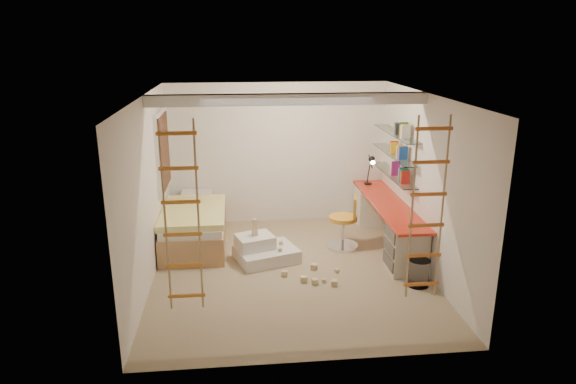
{
  "coord_description": "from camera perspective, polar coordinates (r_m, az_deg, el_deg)",
  "views": [
    {
      "loc": [
        -0.75,
        -6.98,
        3.36
      ],
      "look_at": [
        0.0,
        0.3,
        1.15
      ],
      "focal_mm": 32.0,
      "sensor_mm": 36.0,
      "label": 1
    }
  ],
  "objects": [
    {
      "name": "swivel_chair",
      "position": [
        8.52,
        6.27,
        -4.11
      ],
      "size": [
        0.65,
        0.65,
        0.9
      ],
      "color": "gold",
      "rests_on": "floor"
    },
    {
      "name": "ceiling_beam",
      "position": [
        7.36,
        0.0,
        10.26
      ],
      "size": [
        4.0,
        0.18,
        0.16
      ],
      "primitive_type": "cube",
      "color": "white",
      "rests_on": "ceiling"
    },
    {
      "name": "rope_ladder_left",
      "position": [
        5.58,
        -11.72,
        -2.89
      ],
      "size": [
        0.41,
        0.04,
        2.13
      ],
      "primitive_type": null,
      "color": "orange",
      "rests_on": "ceiling"
    },
    {
      "name": "window_frame",
      "position": [
        8.75,
        -13.81,
        4.39
      ],
      "size": [
        0.06,
        1.15,
        1.35
      ],
      "primitive_type": "cube",
      "color": "white",
      "rests_on": "wall_left"
    },
    {
      "name": "shelves",
      "position": [
        8.72,
        11.77,
        4.14
      ],
      "size": [
        0.25,
        1.8,
        0.71
      ],
      "color": "white",
      "rests_on": "wall_right"
    },
    {
      "name": "rope_ladder_right",
      "position": [
        5.93,
        15.2,
        -1.94
      ],
      "size": [
        0.41,
        0.04,
        2.13
      ],
      "primitive_type": null,
      "color": "orange",
      "rests_on": "ceiling"
    },
    {
      "name": "task_lamp",
      "position": [
        9.39,
        9.23,
        2.9
      ],
      "size": [
        0.14,
        0.36,
        0.57
      ],
      "color": "black",
      "rests_on": "desk"
    },
    {
      "name": "waste_bin",
      "position": [
        7.51,
        14.32,
        -8.69
      ],
      "size": [
        0.31,
        0.31,
        0.39
      ],
      "primitive_type": "cylinder",
      "color": "white",
      "rests_on": "floor"
    },
    {
      "name": "toy_blocks",
      "position": [
        7.7,
        0.58,
        -7.46
      ],
      "size": [
        1.32,
        1.15,
        0.67
      ],
      "color": "#CCB284",
      "rests_on": "floor"
    },
    {
      "name": "window_blind",
      "position": [
        8.75,
        -13.55,
        4.4
      ],
      "size": [
        0.02,
        1.0,
        1.2
      ],
      "primitive_type": "cube",
      "color": "#4C2D1E",
      "rests_on": "window_frame"
    },
    {
      "name": "desk",
      "position": [
        8.74,
        10.9,
        -3.29
      ],
      "size": [
        0.56,
        2.8,
        0.75
      ],
      "color": "red",
      "rests_on": "floor"
    },
    {
      "name": "play_platform",
      "position": [
        8.09,
        -2.77,
        -6.52
      ],
      "size": [
        1.08,
        0.95,
        0.4
      ],
      "color": "silver",
      "rests_on": "floor"
    },
    {
      "name": "books",
      "position": [
        8.7,
        11.81,
        4.8
      ],
      "size": [
        0.14,
        0.58,
        0.92
      ],
      "color": "red",
      "rests_on": "shelves"
    },
    {
      "name": "bed",
      "position": [
        8.78,
        -10.31,
        -3.68
      ],
      "size": [
        1.02,
        2.0,
        0.69
      ],
      "color": "#AD7F51",
      "rests_on": "floor"
    },
    {
      "name": "floor",
      "position": [
        7.78,
        0.23,
        -8.77
      ],
      "size": [
        4.5,
        4.5,
        0.0
      ],
      "primitive_type": "plane",
      "color": "#937E5F",
      "rests_on": "ground"
    }
  ]
}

